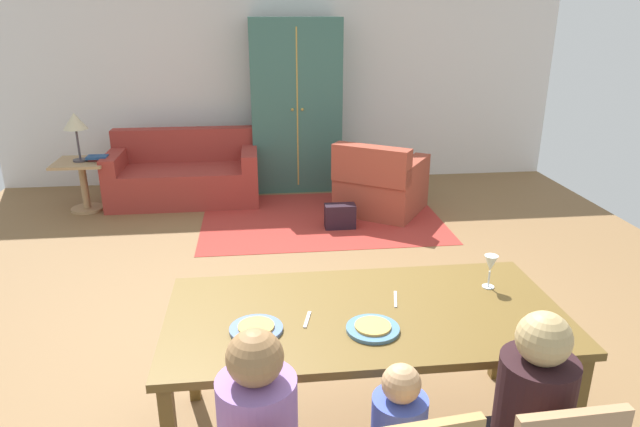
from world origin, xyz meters
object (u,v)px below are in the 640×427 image
(book_lower, at_px, (100,159))
(book_upper, at_px, (97,157))
(couch, at_px, (185,175))
(handbag, at_px, (340,216))
(dining_table, at_px, (365,323))
(side_table, at_px, (83,178))
(plate_near_child, at_px, (373,329))
(wine_glass, at_px, (490,265))
(table_lamp, at_px, (75,123))
(armchair, at_px, (380,185))
(armoire, at_px, (296,106))
(plate_near_man, at_px, (256,329))

(book_lower, xyz_separation_m, book_upper, (-0.02, -0.04, 0.03))
(couch, bearing_deg, handbag, -34.09)
(book_upper, height_order, handbag, book_upper)
(couch, height_order, handbag, couch)
(dining_table, relative_size, side_table, 3.39)
(plate_near_child, distance_m, book_upper, 4.74)
(wine_glass, bearing_deg, couch, 117.20)
(dining_table, distance_m, couch, 4.47)
(side_table, relative_size, table_lamp, 1.07)
(armchair, relative_size, armoire, 0.57)
(wine_glass, xyz_separation_m, table_lamp, (-3.18, 3.79, 0.12))
(armchair, bearing_deg, table_lamp, 172.40)
(table_lamp, xyz_separation_m, book_upper, (0.19, -0.01, -0.39))
(plate_near_child, height_order, book_upper, plate_near_child)
(side_table, bearing_deg, plate_near_man, -64.69)
(book_lower, bearing_deg, side_table, -171.81)
(book_lower, relative_size, book_upper, 1.00)
(handbag, bearing_deg, side_table, 162.25)
(dining_table, relative_size, handbag, 6.14)
(wine_glass, bearing_deg, book_upper, 128.36)
(wine_glass, bearing_deg, plate_near_child, -153.01)
(wine_glass, relative_size, armchair, 0.16)
(plate_near_man, distance_m, side_table, 4.54)
(couch, xyz_separation_m, book_upper, (-0.91, -0.27, 0.32))
(side_table, bearing_deg, table_lamp, 45.00)
(dining_table, bearing_deg, plate_near_child, -90.00)
(side_table, relative_size, book_lower, 2.64)
(dining_table, xyz_separation_m, book_lower, (-2.27, 4.00, -0.10))
(plate_near_man, height_order, couch, couch)
(plate_near_child, distance_m, wine_glass, 0.80)
(dining_table, xyz_separation_m, table_lamp, (-2.48, 3.97, 0.31))
(armchair, xyz_separation_m, side_table, (-3.33, 0.44, 0.06))
(plate_near_child, height_order, handbag, plate_near_child)
(plate_near_man, bearing_deg, book_upper, 113.19)
(book_lower, bearing_deg, armoire, 15.42)
(dining_table, xyz_separation_m, armoire, (-0.00, 4.63, 0.36))
(table_lamp, bearing_deg, wine_glass, -50.00)
(couch, distance_m, book_upper, 1.00)
(plate_near_man, distance_m, armchair, 3.93)
(armoire, distance_m, table_lamp, 2.56)
(wine_glass, height_order, book_lower, wine_glass)
(dining_table, bearing_deg, table_lamp, 121.93)
(side_table, xyz_separation_m, table_lamp, (0.00, 0.00, 0.63))
(armoire, height_order, side_table, armoire)
(couch, relative_size, book_lower, 7.89)
(wine_glass, height_order, armoire, armoire)
(wine_glass, xyz_separation_m, handbag, (-0.37, 2.89, -0.76))
(armchair, relative_size, handbag, 3.71)
(plate_near_man, distance_m, table_lamp, 4.53)
(plate_near_man, distance_m, wine_glass, 1.29)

